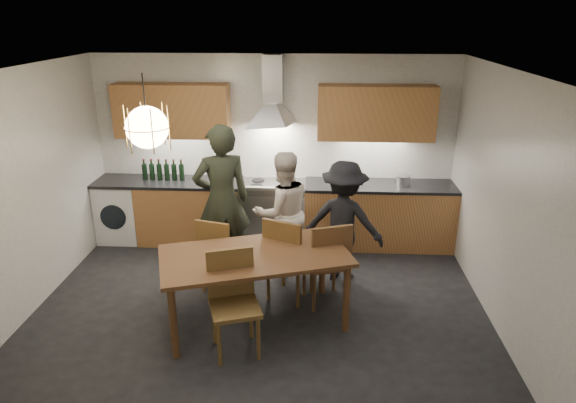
# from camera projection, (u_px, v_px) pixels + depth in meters

# --- Properties ---
(ground) EXTENTS (5.00, 5.00, 0.00)m
(ground) POSITION_uv_depth(u_px,v_px,m) (259.00, 317.00, 5.58)
(ground) COLOR black
(ground) RESTS_ON ground
(room_shell) EXTENTS (5.02, 4.52, 2.61)m
(room_shell) POSITION_uv_depth(u_px,v_px,m) (255.00, 166.00, 4.99)
(room_shell) COLOR white
(room_shell) RESTS_ON ground
(counter_run) EXTENTS (5.00, 0.62, 0.90)m
(counter_run) POSITION_uv_depth(u_px,v_px,m) (275.00, 213.00, 7.25)
(counter_run) COLOR #C3854B
(counter_run) RESTS_ON ground
(range_stove) EXTENTS (0.90, 0.60, 0.92)m
(range_stove) POSITION_uv_depth(u_px,v_px,m) (273.00, 213.00, 7.25)
(range_stove) COLOR silver
(range_stove) RESTS_ON ground
(wall_fixtures) EXTENTS (4.30, 0.54, 1.10)m
(wall_fixtures) POSITION_uv_depth(u_px,v_px,m) (273.00, 111.00, 6.86)
(wall_fixtures) COLOR #BD8148
(wall_fixtures) RESTS_ON ground
(pendant_lamp) EXTENTS (0.43, 0.43, 0.70)m
(pendant_lamp) POSITION_uv_depth(u_px,v_px,m) (147.00, 127.00, 4.81)
(pendant_lamp) COLOR black
(pendant_lamp) RESTS_ON ground
(dining_table) EXTENTS (2.10, 1.49, 0.80)m
(dining_table) POSITION_uv_depth(u_px,v_px,m) (255.00, 262.00, 5.26)
(dining_table) COLOR brown
(dining_table) RESTS_ON ground
(chair_back_left) EXTENTS (0.51, 0.51, 0.92)m
(chair_back_left) POSITION_uv_depth(u_px,v_px,m) (218.00, 250.00, 5.94)
(chair_back_left) COLOR brown
(chair_back_left) RESTS_ON ground
(chair_back_mid) EXTENTS (0.61, 0.61, 1.02)m
(chair_back_mid) POSITION_uv_depth(u_px,v_px,m) (287.00, 254.00, 5.70)
(chair_back_mid) COLOR brown
(chair_back_mid) RESTS_ON ground
(chair_back_right) EXTENTS (0.58, 0.58, 1.01)m
(chair_back_right) POSITION_uv_depth(u_px,v_px,m) (328.00, 259.00, 5.62)
(chair_back_right) COLOR brown
(chair_back_right) RESTS_ON ground
(chair_front) EXTENTS (0.57, 0.57, 1.01)m
(chair_front) POSITION_uv_depth(u_px,v_px,m) (233.00, 295.00, 4.91)
(chair_front) COLOR brown
(chair_front) RESTS_ON ground
(person_left) EXTENTS (0.81, 0.67, 1.90)m
(person_left) POSITION_uv_depth(u_px,v_px,m) (222.00, 200.00, 6.27)
(person_left) COLOR black
(person_left) RESTS_ON ground
(person_mid) EXTENTS (0.93, 0.85, 1.56)m
(person_mid) POSITION_uv_depth(u_px,v_px,m) (283.00, 213.00, 6.36)
(person_mid) COLOR silver
(person_mid) RESTS_ON ground
(person_right) EXTENTS (1.08, 0.79, 1.50)m
(person_right) POSITION_uv_depth(u_px,v_px,m) (344.00, 222.00, 6.16)
(person_right) COLOR black
(person_right) RESTS_ON ground
(mixing_bowl) EXTENTS (0.31, 0.31, 0.07)m
(mixing_bowl) POSITION_uv_depth(u_px,v_px,m) (348.00, 183.00, 6.98)
(mixing_bowl) COLOR silver
(mixing_bowl) RESTS_ON counter_run
(stock_pot) EXTENTS (0.19, 0.19, 0.13)m
(stock_pot) POSITION_uv_depth(u_px,v_px,m) (403.00, 181.00, 6.96)
(stock_pot) COLOR silver
(stock_pot) RESTS_ON counter_run
(wine_bottles) EXTENTS (0.60, 0.07, 0.30)m
(wine_bottles) POSITION_uv_depth(u_px,v_px,m) (163.00, 170.00, 7.15)
(wine_bottles) COLOR black
(wine_bottles) RESTS_ON counter_run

